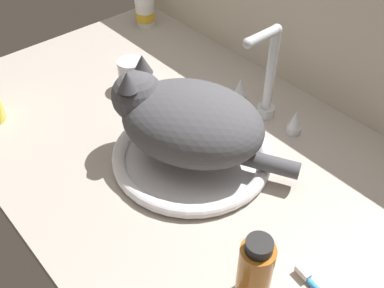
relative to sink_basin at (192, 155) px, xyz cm
name	(u,v)px	position (x,y,z in cm)	size (l,w,h in cm)	color
countertop	(190,159)	(-1.35, 0.58, -2.64)	(121.00, 69.52, 3.00)	#ADA399
backsplash_wall	(313,32)	(-1.35, 36.54, 13.38)	(121.00, 2.40, 35.05)	beige
sink_basin	(192,155)	(0.00, 0.00, 0.00)	(31.78, 31.78, 2.59)	white
faucet	(267,84)	(0.00, 20.81, 7.48)	(19.21, 11.01, 22.04)	silver
cat	(183,119)	(-1.60, -0.84, 8.62)	(36.16, 30.58, 17.17)	#4C4C51
amber_bottle	(255,271)	(28.13, -12.53, 5.16)	(5.12, 5.12, 13.32)	#B2661E
pill_bottle	(145,12)	(-51.16, 26.61, 2.90)	(5.57, 5.57, 8.70)	white
metal_jar	(131,74)	(-28.10, 5.44, 2.51)	(6.17, 6.17, 7.27)	#B2B5BA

